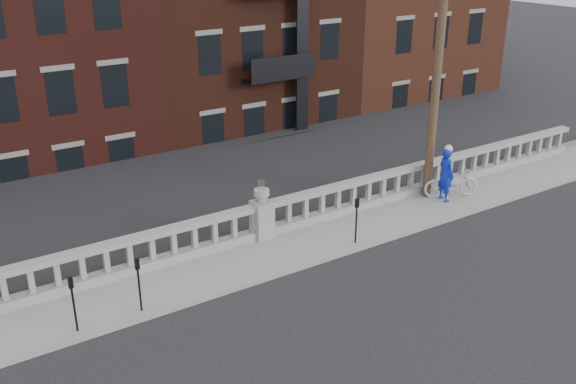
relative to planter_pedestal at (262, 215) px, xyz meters
The scene contains 11 objects.
ground 4.04m from the planter_pedestal, 90.00° to the right, with size 120.00×120.00×0.00m, color black.
sidewalk 1.21m from the planter_pedestal, 90.00° to the right, with size 32.00×2.20×0.15m, color gray.
balustrade 0.19m from the planter_pedestal, ahead, with size 28.00×0.34×1.03m.
planter_pedestal is the anchor object (origin of this frame).
lower_level 19.19m from the planter_pedestal, 88.31° to the left, with size 80.00×44.00×20.80m.
utility_pole 7.61m from the planter_pedestal, ahead, with size 1.60×0.28×10.00m.
parking_meter_a 6.15m from the planter_pedestal, 162.98° to the right, with size 0.10×0.09×1.36m.
parking_meter_b 4.74m from the planter_pedestal, 157.66° to the right, with size 0.10×0.09×1.36m.
parking_meter_c 2.71m from the planter_pedestal, 41.81° to the right, with size 0.10×0.09×1.36m.
bicycle 6.87m from the planter_pedestal, ahead, with size 0.65×1.87×0.98m, color silver.
cyclist 6.46m from the planter_pedestal, ahead, with size 0.66×0.43×1.80m, color #0C22B9.
Camera 1 is at (-8.50, -10.48, 8.48)m, focal length 40.00 mm.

